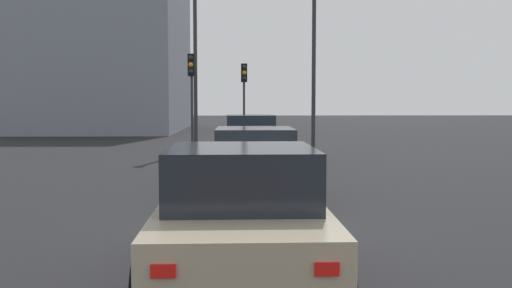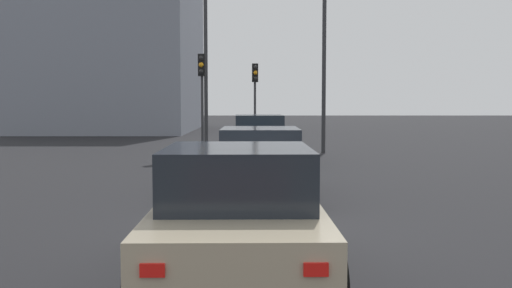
{
  "view_description": "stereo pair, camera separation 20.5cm",
  "coord_description": "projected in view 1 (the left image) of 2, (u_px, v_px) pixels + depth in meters",
  "views": [
    {
      "loc": [
        -8.53,
        0.2,
        2.04
      ],
      "look_at": [
        -0.74,
        -0.02,
        1.47
      ],
      "focal_mm": 40.33,
      "sensor_mm": 36.0,
      "label": 1
    },
    {
      "loc": [
        -8.53,
        -0.01,
        2.04
      ],
      "look_at": [
        -0.74,
        -0.02,
        1.47
      ],
      "focal_mm": 40.33,
      "sensor_mm": 36.0,
      "label": 2
    }
  ],
  "objects": [
    {
      "name": "ground_plane",
      "position": [
        253.0,
        244.0,
        8.66
      ],
      "size": [
        160.0,
        160.0,
        0.2
      ],
      "primitive_type": "cube",
      "color": "black"
    },
    {
      "name": "car_teal_lead",
      "position": [
        250.0,
        141.0,
        18.91
      ],
      "size": [
        4.4,
        2.05,
        1.63
      ],
      "rotation": [
        0.0,
        0.0,
        0.03
      ],
      "color": "#19606B",
      "rests_on": "ground_plane"
    },
    {
      "name": "car_silver_second",
      "position": [
        254.0,
        163.0,
        12.37
      ],
      "size": [
        4.43,
        2.07,
        1.5
      ],
      "rotation": [
        0.0,
        0.0,
        0.0
      ],
      "color": "#A8AAB2",
      "rests_on": "ground_plane"
    },
    {
      "name": "car_beige_third",
      "position": [
        241.0,
        216.0,
        6.54
      ],
      "size": [
        4.11,
        2.07,
        1.55
      ],
      "rotation": [
        0.0,
        0.0,
        0.01
      ],
      "color": "tan",
      "rests_on": "ground_plane"
    },
    {
      "name": "traffic_light_near_left",
      "position": [
        244.0,
        86.0,
        28.02
      ],
      "size": [
        0.33,
        0.3,
        3.92
      ],
      "rotation": [
        0.0,
        0.0,
        3.27
      ],
      "color": "#2D2D30",
      "rests_on": "ground_plane"
    },
    {
      "name": "traffic_light_near_right",
      "position": [
        192.0,
        82.0,
        23.32
      ],
      "size": [
        0.32,
        0.3,
        4.0
      ],
      "rotation": [
        0.0,
        0.0,
        3.03
      ],
      "color": "#2D2D30",
      "rests_on": "ground_plane"
    },
    {
      "name": "street_lamp_kerbside",
      "position": [
        195.0,
        32.0,
        23.9
      ],
      "size": [
        0.56,
        0.36,
        8.54
      ],
      "color": "#2D2D30",
      "rests_on": "ground_plane"
    },
    {
      "name": "street_lamp_far",
      "position": [
        314.0,
        51.0,
        22.91
      ],
      "size": [
        0.56,
        0.36,
        6.91
      ],
      "color": "#2D2D30",
      "rests_on": "ground_plane"
    },
    {
      "name": "building_facade_left",
      "position": [
        104.0,
        54.0,
        41.46
      ],
      "size": [
        15.33,
        11.09,
        11.08
      ],
      "primitive_type": "cube",
      "color": "gray",
      "rests_on": "ground_plane"
    }
  ]
}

